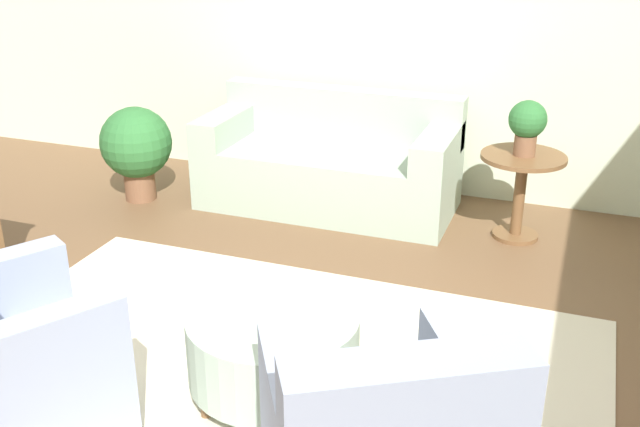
{
  "coord_description": "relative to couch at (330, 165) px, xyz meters",
  "views": [
    {
      "loc": [
        1.36,
        -2.74,
        2.23
      ],
      "look_at": [
        0.15,
        0.55,
        0.75
      ],
      "focal_mm": 42.0,
      "sensor_mm": 36.0,
      "label": 1
    }
  ],
  "objects": [
    {
      "name": "ottoman_table",
      "position": [
        0.59,
        -2.45,
        -0.03
      ],
      "size": [
        0.81,
        0.81,
        0.45
      ],
      "color": "#9EB29E",
      "rests_on": "rug"
    },
    {
      "name": "ground_plane",
      "position": [
        0.46,
        -2.43,
        -0.33
      ],
      "size": [
        16.0,
        16.0,
        0.0
      ],
      "primitive_type": "plane",
      "color": "brown"
    },
    {
      "name": "couch",
      "position": [
        0.0,
        0.0,
        0.0
      ],
      "size": [
        1.93,
        0.87,
        0.86
      ],
      "color": "#9EB29E",
      "rests_on": "ground_plane"
    },
    {
      "name": "potted_plant_on_side_table",
      "position": [
        1.45,
        -0.13,
        0.51
      ],
      "size": [
        0.26,
        0.26,
        0.38
      ],
      "color": "brown",
      "rests_on": "side_table"
    },
    {
      "name": "side_table",
      "position": [
        1.45,
        -0.13,
        0.1
      ],
      "size": [
        0.58,
        0.58,
        0.61
      ],
      "color": "brown",
      "rests_on": "ground_plane"
    },
    {
      "name": "wall_back",
      "position": [
        0.46,
        0.61,
        1.07
      ],
      "size": [
        9.97,
        0.12,
        2.8
      ],
      "color": "beige",
      "rests_on": "ground_plane"
    },
    {
      "name": "rug",
      "position": [
        0.46,
        -2.43,
        -0.32
      ],
      "size": [
        3.34,
        2.59,
        0.01
      ],
      "color": "beige",
      "rests_on": "ground_plane"
    },
    {
      "name": "armchair_left",
      "position": [
        -0.39,
        -3.13,
        0.05
      ],
      "size": [
        1.07,
        1.07,
        0.96
      ],
      "color": "#8E99B2",
      "rests_on": "rug"
    },
    {
      "name": "potted_plant_floor",
      "position": [
        -1.46,
        -0.42,
        0.12
      ],
      "size": [
        0.56,
        0.56,
        0.75
      ],
      "color": "brown",
      "rests_on": "ground_plane"
    }
  ]
}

